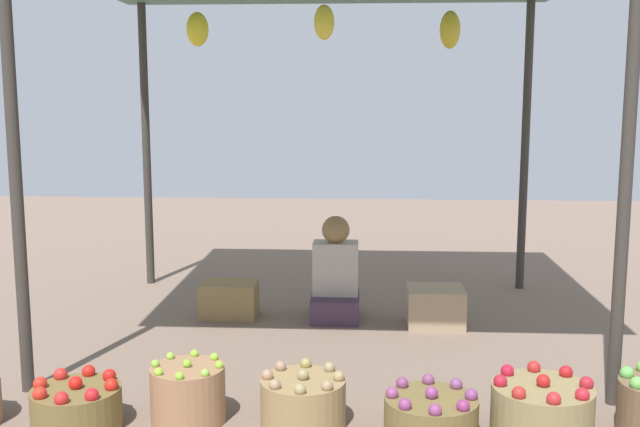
% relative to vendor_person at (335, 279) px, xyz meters
% --- Properties ---
extents(ground_plane, '(14.00, 14.00, 0.00)m').
position_rel_vendor_person_xyz_m(ground_plane, '(-0.06, -0.28, -0.30)').
color(ground_plane, '#7A6455').
extents(vendor_person, '(0.36, 0.44, 0.78)m').
position_rel_vendor_person_xyz_m(vendor_person, '(0.00, 0.00, 0.00)').
color(vendor_person, '#422F44').
rests_on(vendor_person, ground).
extents(basket_red_tomatoes, '(0.45, 0.45, 0.27)m').
position_rel_vendor_person_xyz_m(basket_red_tomatoes, '(-1.24, -2.03, -0.18)').
color(basket_red_tomatoes, brown).
rests_on(basket_red_tomatoes, ground).
extents(basket_limes, '(0.39, 0.39, 0.33)m').
position_rel_vendor_person_xyz_m(basket_limes, '(-0.69, -1.91, -0.15)').
color(basket_limes, '#9A6F4C').
rests_on(basket_limes, ground).
extents(basket_potatoes, '(0.44, 0.44, 0.30)m').
position_rel_vendor_person_xyz_m(basket_potatoes, '(-0.09, -1.93, -0.17)').
color(basket_potatoes, '#95784C').
rests_on(basket_potatoes, ground).
extents(basket_purple_onions, '(0.46, 0.46, 0.26)m').
position_rel_vendor_person_xyz_m(basket_purple_onions, '(0.55, -2.03, -0.19)').
color(basket_purple_onions, brown).
rests_on(basket_purple_onions, ground).
extents(basket_red_apples, '(0.50, 0.50, 0.32)m').
position_rel_vendor_person_xyz_m(basket_red_apples, '(1.10, -2.00, -0.16)').
color(basket_red_apples, olive).
rests_on(basket_red_apples, ground).
extents(wooden_crate_near_vendor, '(0.41, 0.36, 0.28)m').
position_rel_vendor_person_xyz_m(wooden_crate_near_vendor, '(0.74, -0.17, -0.16)').
color(wooden_crate_near_vendor, tan).
rests_on(wooden_crate_near_vendor, ground).
extents(wooden_crate_stacked_rear, '(0.42, 0.31, 0.27)m').
position_rel_vendor_person_xyz_m(wooden_crate_stacked_rear, '(-0.81, -0.03, -0.16)').
color(wooden_crate_stacked_rear, olive).
rests_on(wooden_crate_stacked_rear, ground).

